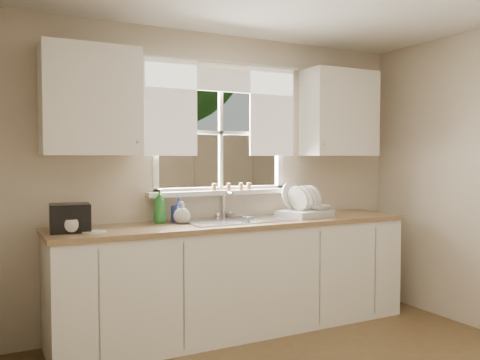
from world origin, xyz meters
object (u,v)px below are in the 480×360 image
dish_rack (304,208)px  black_appliance (70,218)px  soap_bottle_a (160,206)px  cup (71,226)px

dish_rack → black_appliance: size_ratio=1.85×
soap_bottle_a → cup: soap_bottle_a is taller
cup → soap_bottle_a: bearing=1.6°
dish_rack → soap_bottle_a: size_ratio=1.84×
dish_rack → cup: dish_rack is taller
dish_rack → black_appliance: 1.99m
cup → black_appliance: size_ratio=0.47×
dish_rack → cup: 1.99m
dish_rack → cup: bearing=-177.8°
dish_rack → cup: size_ratio=3.97×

